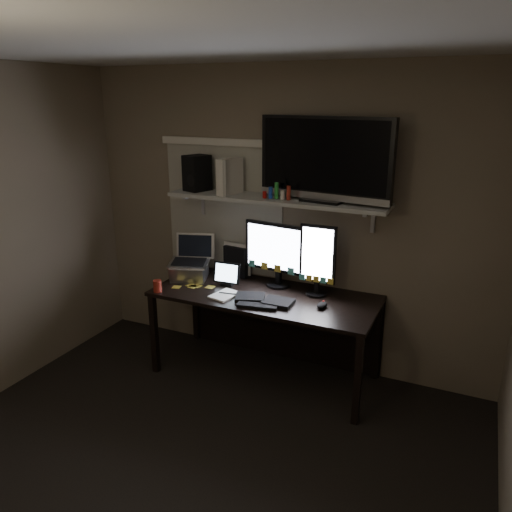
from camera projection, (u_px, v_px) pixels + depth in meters
The scene contains 20 objects.
floor at pixel (169, 489), 2.99m from camera, with size 3.60×3.60×0.00m, color black.
ceiling at pixel (139, 36), 2.23m from camera, with size 3.60×3.60×0.00m, color silver.
back_wall at pixel (283, 221), 4.17m from camera, with size 3.60×3.60×0.00m, color #695E4B.
window_blinds at pixel (224, 209), 4.36m from camera, with size 1.10×0.02×1.10m, color #B3B0A0.
desk at pixel (270, 309), 4.16m from camera, with size 1.80×0.75×0.73m.
wall_shelf at pixel (275, 199), 3.95m from camera, with size 1.80×0.35×0.03m, color #A6A6A2.
monitor_landscape at pixel (279, 255), 4.09m from camera, with size 0.63×0.07×0.55m, color black.
monitor_portrait at pixel (318, 260), 3.90m from camera, with size 0.29×0.05×0.58m, color black.
keyboard at pixel (264, 300), 3.85m from camera, with size 0.47×0.18×0.03m, color black.
mouse at pixel (322, 305), 3.74m from camera, with size 0.07×0.11×0.04m, color black.
notepad at pixel (225, 295), 3.97m from camera, with size 0.17×0.23×0.01m, color white.
tablet at pixel (227, 274), 4.15m from camera, with size 0.23×0.10×0.20m, color black.
file_sorter at pixel (237, 260), 4.38m from camera, with size 0.23×0.10×0.29m, color black.
laptop at pixel (189, 259), 4.27m from camera, with size 0.33×0.27×0.38m, color #A5A4A9.
cup at pixel (157, 286), 4.03m from camera, with size 0.07×0.07×0.10m, color maroon.
sticky_notes at pixel (197, 286), 4.17m from camera, with size 0.29×0.21×0.00m, color gold, non-canonical shape.
tv at pixel (325, 160), 3.70m from camera, with size 1.05×0.19×0.63m, color black.
game_console at pixel (230, 176), 4.04m from camera, with size 0.07×0.24×0.29m, color silver.
speaker at pixel (197, 173), 4.19m from camera, with size 0.16×0.20×0.30m, color black.
bottles at pixel (277, 191), 3.85m from camera, with size 0.20×0.05×0.13m, color #A50F0C, non-canonical shape.
Camera 1 is at (1.48, -1.98, 2.25)m, focal length 35.00 mm.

